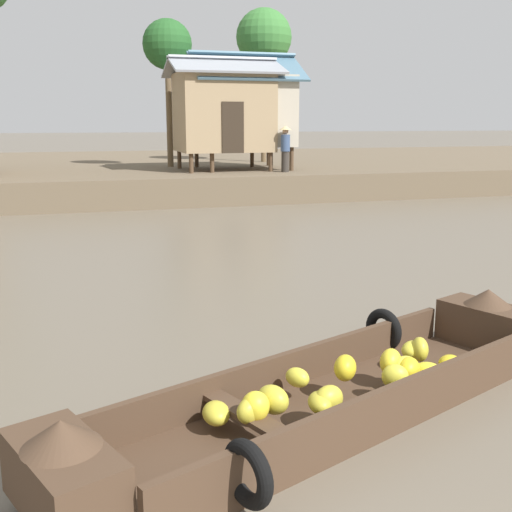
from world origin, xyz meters
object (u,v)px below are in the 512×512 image
banana_boat (335,390)px  palm_tree_far (264,38)px  vendor_person (285,146)px  palm_tree_mid (167,47)px  stilt_house_mid_left (223,111)px  stilt_house_mid_right (242,110)px

banana_boat → palm_tree_far: 24.07m
banana_boat → vendor_person: bearing=72.3°
banana_boat → palm_tree_mid: palm_tree_mid is taller
stilt_house_mid_left → stilt_house_mid_right: 0.88m
palm_tree_far → stilt_house_mid_left: bearing=-124.8°
stilt_house_mid_left → stilt_house_mid_right: (0.83, 0.30, 0.04)m
banana_boat → palm_tree_mid: 21.25m
stilt_house_mid_right → palm_tree_mid: (-2.51, 1.95, 2.44)m
banana_boat → stilt_house_mid_left: 18.77m
palm_tree_mid → palm_tree_far: size_ratio=0.86×
stilt_house_mid_left → palm_tree_mid: bearing=126.7°
banana_boat → stilt_house_mid_right: bearing=77.2°
banana_boat → palm_tree_far: size_ratio=0.88×
vendor_person → palm_tree_far: bearing=80.4°
palm_tree_far → banana_boat: bearing=-105.7°
stilt_house_mid_left → palm_tree_far: palm_tree_far is taller
palm_tree_mid → vendor_person: 6.49m
stilt_house_mid_left → stilt_house_mid_right: stilt_house_mid_right is taller
banana_boat → stilt_house_mid_left: (3.38, 18.23, 2.92)m
stilt_house_mid_left → vendor_person: bearing=-39.8°
banana_boat → stilt_house_mid_left: stilt_house_mid_left is taller
stilt_house_mid_right → palm_tree_far: (2.09, 3.88, 3.14)m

